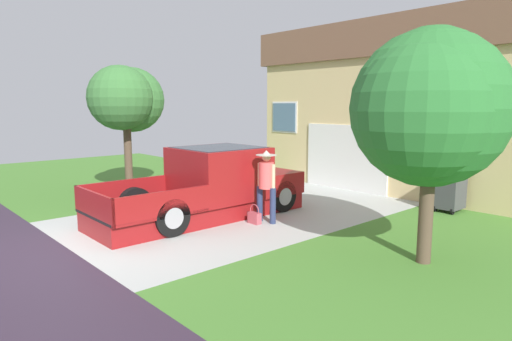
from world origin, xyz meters
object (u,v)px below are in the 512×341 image
(handbag, at_px, (255,217))
(wheeled_trash_bin, at_px, (450,189))
(person_with_hat, at_px, (266,181))
(neighbor_tree, at_px, (127,100))
(pickup_truck, at_px, (215,185))
(house_with_garage, at_px, (446,106))
(front_yard_tree, at_px, (428,105))

(handbag, relative_size, wheeled_trash_bin, 0.43)
(person_with_hat, bearing_deg, neighbor_tree, -2.26)
(pickup_truck, relative_size, neighbor_tree, 1.37)
(neighbor_tree, height_order, wheeled_trash_bin, neighbor_tree)
(house_with_garage, distance_m, front_yard_tree, 8.44)
(person_with_hat, height_order, house_with_garage, house_with_garage)
(person_with_hat, height_order, neighbor_tree, neighbor_tree)
(handbag, relative_size, house_with_garage, 0.04)
(pickup_truck, bearing_deg, house_with_garage, 78.76)
(front_yard_tree, distance_m, wheeled_trash_bin, 4.72)
(pickup_truck, bearing_deg, person_with_hat, 19.77)
(wheeled_trash_bin, bearing_deg, neighbor_tree, -147.45)
(handbag, bearing_deg, wheeled_trash_bin, 61.22)
(neighbor_tree, bearing_deg, front_yard_tree, 5.80)
(wheeled_trash_bin, bearing_deg, handbag, -118.78)
(person_with_hat, height_order, front_yard_tree, front_yard_tree)
(pickup_truck, distance_m, person_with_hat, 1.43)
(person_with_hat, xyz_separation_m, front_yard_tree, (3.68, 0.20, 1.71))
(house_with_garage, height_order, front_yard_tree, house_with_garage)
(front_yard_tree, bearing_deg, pickup_truck, -172.41)
(handbag, bearing_deg, pickup_truck, -171.24)
(person_with_hat, distance_m, house_with_garage, 8.16)
(pickup_truck, height_order, handbag, pickup_truck)
(handbag, height_order, wheeled_trash_bin, wheeled_trash_bin)
(house_with_garage, xyz_separation_m, front_yard_tree, (3.28, -7.78, 0.04))
(handbag, height_order, house_with_garage, house_with_garage)
(pickup_truck, relative_size, person_with_hat, 3.14)
(person_with_hat, bearing_deg, pickup_truck, 9.51)
(house_with_garage, relative_size, neighbor_tree, 2.88)
(pickup_truck, distance_m, front_yard_tree, 5.42)
(handbag, xyz_separation_m, front_yard_tree, (3.77, 0.48, 2.55))
(pickup_truck, distance_m, neighbor_tree, 4.53)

